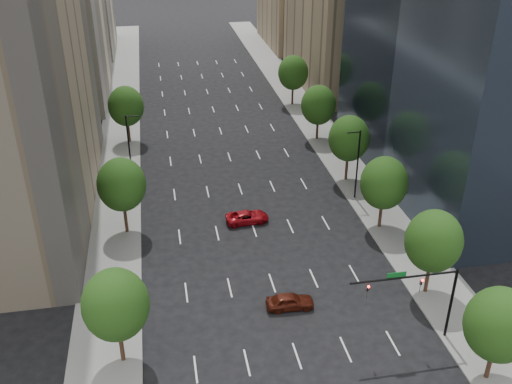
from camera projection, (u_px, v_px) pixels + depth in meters
sidewalk_left at (116, 199)px, 70.88m from camera, size 6.00×200.00×0.15m
sidewalk_right at (357, 179)px, 75.79m from camera, size 6.00×200.00×0.15m
filler_left at (80, 11)px, 131.19m from camera, size 14.00×26.00×18.00m
parking_tan_right at (340, 4)px, 105.02m from camera, size 14.00×30.00×30.00m
filler_right at (296, 10)px, 136.97m from camera, size 14.00×26.00×16.00m
tree_right_0 at (499, 325)px, 42.66m from camera, size 5.20×5.20×8.39m
tree_right_1 at (434, 241)px, 52.04m from camera, size 5.20×5.20×8.75m
tree_right_2 at (384, 183)px, 62.53m from camera, size 5.20×5.20×8.61m
tree_right_3 at (349, 138)px, 72.82m from camera, size 5.20×5.20×8.89m
tree_right_4 at (319, 105)px, 85.18m from camera, size 5.20×5.20×8.46m
tree_right_5 at (293, 73)px, 98.94m from camera, size 5.20×5.20×8.75m
tree_left_0 at (116, 305)px, 44.14m from camera, size 5.20×5.20×8.75m
tree_left_1 at (122, 185)px, 61.41m from camera, size 5.20×5.20×8.97m
tree_left_2 at (126, 106)px, 84.12m from camera, size 5.20×5.20×8.68m
streetlight_rn at (357, 163)px, 68.88m from camera, size 1.70×0.20×9.00m
streetlight_ln at (129, 146)px, 73.31m from camera, size 1.70×0.20×9.00m
traffic_signal at (426, 291)px, 46.55m from camera, size 9.12×0.40×7.38m
car_maroon at (290, 301)px, 52.37m from camera, size 4.44×1.96×1.49m
car_red_far at (247, 217)px, 65.81m from camera, size 5.04×2.56×1.37m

